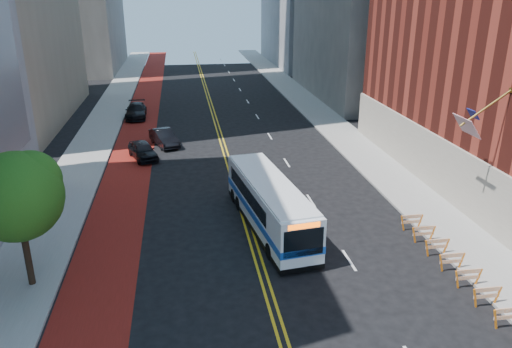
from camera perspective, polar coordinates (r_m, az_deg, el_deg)
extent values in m
plane|color=black|center=(21.63, 3.22, -18.77)|extent=(160.00, 160.00, 0.00)
cube|color=gray|center=(49.00, -18.16, 3.38)|extent=(4.00, 140.00, 0.15)
cube|color=gray|center=(50.77, 9.64, 4.71)|extent=(4.00, 140.00, 0.15)
cube|color=maroon|center=(48.51, -13.61, 3.58)|extent=(3.60, 140.00, 0.01)
cube|color=gold|center=(48.44, -4.23, 4.09)|extent=(0.14, 140.00, 0.01)
cube|color=gold|center=(48.46, -3.81, 4.11)|extent=(0.14, 140.00, 0.01)
cube|color=silver|center=(27.53, 10.59, -9.65)|extent=(0.14, 2.20, 0.01)
cube|color=silver|center=(34.34, 6.32, -3.07)|extent=(0.14, 2.20, 0.01)
cube|color=silver|center=(41.57, 3.54, 1.30)|extent=(0.14, 2.20, 0.01)
cube|color=silver|center=(49.05, 1.59, 4.35)|extent=(0.14, 2.20, 0.01)
cube|color=silver|center=(56.66, 0.15, 6.58)|extent=(0.14, 2.20, 0.01)
cube|color=silver|center=(64.37, -0.96, 8.28)|extent=(0.14, 2.20, 0.01)
cube|color=silver|center=(72.15, -1.83, 9.62)|extent=(0.14, 2.20, 0.01)
cube|color=silver|center=(79.97, -2.54, 10.69)|extent=(0.14, 2.20, 0.01)
cube|color=silver|center=(87.82, -3.13, 11.57)|extent=(0.14, 2.20, 0.01)
cube|color=silver|center=(95.69, -3.62, 12.30)|extent=(0.14, 2.20, 0.01)
cube|color=silver|center=(103.59, -4.04, 12.92)|extent=(0.14, 2.20, 0.01)
cube|color=#9E9384|center=(35.40, 21.93, -0.28)|extent=(0.50, 36.00, 4.00)
cube|color=black|center=(36.55, 21.12, -1.04)|extent=(0.35, 2.80, 2.20)
cube|color=black|center=(42.38, 16.62, 2.39)|extent=(0.35, 2.80, 2.20)
cube|color=#A57F33|center=(30.54, 27.25, 8.52)|extent=(0.25, 0.25, 0.25)
cylinder|color=#A57F33|center=(29.95, 24.85, 6.92)|extent=(2.85, 0.12, 2.05)
cube|color=#B21419|center=(29.64, 22.94, 5.07)|extent=(0.75, 1.90, 1.05)
cube|color=navy|center=(30.17, 23.55, 6.32)|extent=(0.39, 0.85, 0.52)
cube|color=orange|center=(24.25, 25.69, -14.73)|extent=(0.32, 0.06, 0.99)
cube|color=orange|center=(24.33, 26.94, -13.70)|extent=(1.25, 0.05, 0.22)
cube|color=orange|center=(24.51, 26.81, -14.39)|extent=(1.25, 0.05, 0.18)
cube|color=orange|center=(25.29, 23.75, -12.86)|extent=(0.32, 0.06, 0.99)
cube|color=orange|center=(25.86, 25.87, -12.44)|extent=(0.32, 0.06, 0.99)
cube|color=orange|center=(25.37, 24.96, -11.89)|extent=(1.25, 0.05, 0.22)
cube|color=orange|center=(25.54, 24.84, -12.55)|extent=(1.25, 0.05, 0.18)
cube|color=orange|center=(26.38, 22.00, -11.12)|extent=(0.32, 0.06, 0.99)
cube|color=orange|center=(26.93, 24.05, -10.77)|extent=(0.32, 0.06, 0.99)
cube|color=orange|center=(26.45, 23.16, -10.20)|extent=(1.25, 0.05, 0.22)
cube|color=orange|center=(26.63, 23.05, -10.85)|extent=(1.25, 0.05, 0.18)
cube|color=orange|center=(27.52, 20.40, -9.52)|extent=(0.32, 0.06, 0.99)
cube|color=orange|center=(28.04, 22.40, -9.22)|extent=(0.32, 0.06, 0.99)
cube|color=orange|center=(27.59, 21.52, -8.65)|extent=(1.25, 0.05, 0.22)
cube|color=orange|center=(27.75, 21.42, -9.28)|extent=(1.25, 0.05, 0.18)
cube|color=orange|center=(28.69, 18.95, -8.04)|extent=(0.32, 0.06, 0.99)
cube|color=orange|center=(29.20, 20.89, -7.79)|extent=(0.32, 0.06, 0.99)
cube|color=orange|center=(28.76, 20.02, -7.21)|extent=(1.25, 0.05, 0.22)
cube|color=orange|center=(28.92, 19.94, -7.83)|extent=(1.25, 0.05, 0.18)
cube|color=orange|center=(29.90, 17.62, -6.67)|extent=(0.32, 0.06, 0.99)
cube|color=orange|center=(30.39, 19.50, -6.46)|extent=(0.32, 0.06, 0.99)
cube|color=orange|center=(29.97, 18.66, -5.88)|extent=(1.25, 0.05, 0.22)
cube|color=orange|center=(30.12, 18.58, -6.48)|extent=(1.25, 0.05, 0.18)
cube|color=orange|center=(31.14, 16.41, -5.41)|extent=(0.32, 0.06, 0.99)
cube|color=orange|center=(31.61, 18.23, -5.23)|extent=(0.32, 0.06, 0.99)
cube|color=orange|center=(31.20, 17.40, -4.66)|extent=(1.25, 0.05, 0.22)
cube|color=orange|center=(31.35, 17.33, -5.24)|extent=(1.25, 0.05, 0.18)
cylinder|color=black|center=(26.45, -24.68, -8.34)|extent=(0.32, 0.32, 3.20)
sphere|color=#164A0F|center=(25.24, -25.68, -2.34)|extent=(4.20, 4.20, 4.20)
sphere|color=#164A0F|center=(25.22, -24.35, -0.67)|extent=(2.80, 2.80, 2.80)
sphere|color=#164A0F|center=(24.99, -27.09, -1.80)|extent=(2.40, 2.40, 2.40)
cube|color=white|center=(29.76, 1.56, -3.35)|extent=(3.83, 11.27, 2.62)
cube|color=#184DB0|center=(29.92, 1.55, -4.04)|extent=(3.88, 11.31, 0.41)
cube|color=black|center=(30.23, 1.14, -2.05)|extent=(3.44, 7.99, 0.87)
cube|color=black|center=(25.03, 5.44, -7.81)|extent=(2.10, 0.37, 1.47)
cube|color=black|center=(34.51, -1.22, 0.80)|extent=(1.91, 0.34, 0.92)
cube|color=#FF5905|center=(24.60, 5.52, -5.93)|extent=(1.67, 0.29, 0.28)
cube|color=white|center=(29.24, 1.58, -0.92)|extent=(3.64, 10.71, 0.11)
cube|color=black|center=(30.32, 1.54, -5.62)|extent=(3.87, 11.30, 0.28)
cylinder|color=black|center=(26.98, 1.63, -8.82)|extent=(0.40, 0.95, 0.92)
cylinder|color=black|center=(27.65, 5.96, -8.16)|extent=(0.40, 0.95, 0.92)
cylinder|color=black|center=(32.68, -1.94, -3.34)|extent=(0.40, 0.95, 0.92)
cylinder|color=black|center=(33.24, 1.70, -2.91)|extent=(0.40, 0.95, 0.92)
cylinder|color=black|center=(33.86, -2.50, -2.46)|extent=(0.40, 0.95, 0.92)
cylinder|color=black|center=(34.40, 1.02, -2.07)|extent=(0.40, 0.95, 0.92)
imported|color=black|center=(43.37, -12.82, 2.65)|extent=(3.07, 4.66, 1.47)
imported|color=black|center=(46.70, -10.46, 4.12)|extent=(3.01, 4.78, 1.49)
imported|color=black|center=(57.58, -13.54, 7.03)|extent=(2.27, 5.42, 1.56)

